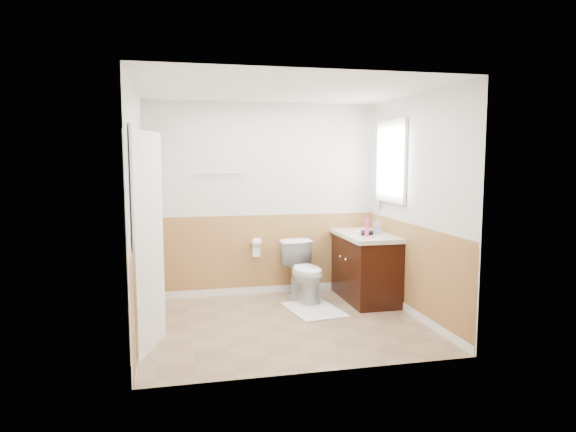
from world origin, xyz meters
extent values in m
plane|color=#8C7051|center=(0.00, 0.00, 0.00)|extent=(3.00, 3.00, 0.00)
plane|color=white|center=(0.00, 0.00, 2.50)|extent=(3.00, 3.00, 0.00)
plane|color=silver|center=(0.00, 1.30, 1.25)|extent=(3.00, 0.00, 3.00)
plane|color=silver|center=(0.00, -1.30, 1.25)|extent=(3.00, 0.00, 3.00)
plane|color=silver|center=(-1.50, 0.00, 1.25)|extent=(0.00, 3.00, 3.00)
plane|color=silver|center=(1.50, 0.00, 1.25)|extent=(0.00, 3.00, 3.00)
plane|color=#A17840|center=(0.00, 1.29, 0.50)|extent=(3.00, 0.00, 3.00)
plane|color=#A17840|center=(0.00, -1.29, 0.50)|extent=(3.00, 0.00, 3.00)
plane|color=#A17840|center=(-1.49, 0.00, 0.50)|extent=(0.00, 2.60, 2.60)
plane|color=#A17840|center=(1.49, 0.00, 0.50)|extent=(0.00, 2.60, 2.60)
imported|color=white|center=(0.45, 0.84, 0.37)|extent=(0.52, 0.79, 0.75)
cube|color=white|center=(0.45, 0.40, 0.01)|extent=(0.66, 0.87, 0.02)
cube|color=black|center=(1.21, 0.72, 0.40)|extent=(0.55, 1.10, 0.80)
sphere|color=white|center=(0.91, 0.62, 0.55)|extent=(0.03, 0.03, 0.03)
sphere|color=white|center=(0.91, 0.82, 0.55)|extent=(0.03, 0.03, 0.03)
cube|color=silver|center=(1.20, 0.72, 0.83)|extent=(0.60, 1.15, 0.05)
cylinder|color=white|center=(1.21, 0.87, 0.86)|extent=(0.36, 0.36, 0.02)
cylinder|color=white|center=(1.39, 0.87, 0.92)|extent=(0.02, 0.02, 0.14)
cylinder|color=#DA3880|center=(1.11, 0.44, 0.96)|extent=(0.05, 0.05, 0.22)
imported|color=#969DAA|center=(1.33, 0.65, 0.96)|extent=(0.13, 0.13, 0.21)
cylinder|color=black|center=(1.16, 0.56, 0.89)|extent=(0.14, 0.07, 0.07)
cylinder|color=black|center=(1.13, 0.65, 0.86)|extent=(0.03, 0.03, 0.07)
cube|color=silver|center=(1.48, 1.10, 1.55)|extent=(0.02, 0.35, 0.90)
cube|color=white|center=(1.47, 0.59, 1.75)|extent=(0.04, 0.80, 1.00)
cube|color=white|center=(1.49, 0.59, 1.75)|extent=(0.01, 0.70, 0.90)
cube|color=white|center=(-1.40, -0.45, 1.02)|extent=(0.29, 0.78, 2.04)
cube|color=white|center=(-1.48, -0.45, 1.03)|extent=(0.02, 0.92, 2.10)
sphere|color=silver|center=(-1.34, -0.12, 0.95)|extent=(0.06, 0.06, 0.06)
cylinder|color=silver|center=(-0.55, 1.25, 1.60)|extent=(0.62, 0.02, 0.02)
cylinder|color=silver|center=(-0.10, 1.23, 0.70)|extent=(0.14, 0.02, 0.02)
cylinder|color=white|center=(-0.10, 1.23, 0.70)|extent=(0.10, 0.11, 0.11)
cube|color=white|center=(-0.10, 1.23, 0.59)|extent=(0.10, 0.01, 0.16)
camera|label=1|loc=(-1.16, -5.30, 1.80)|focal=32.12mm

